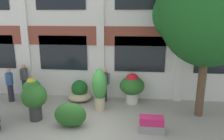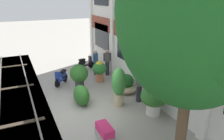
# 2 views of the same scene
# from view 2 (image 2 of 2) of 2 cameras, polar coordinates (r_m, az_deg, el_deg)

# --- Properties ---
(ground_plane) EXTENTS (80.00, 80.00, 0.00)m
(ground_plane) POSITION_cam_2_polar(r_m,az_deg,el_deg) (10.11, -6.75, -10.42)
(ground_plane) COLOR #9E998E
(apartment_facade) EXTENTS (15.36, 0.64, 8.31)m
(apartment_facade) POSITION_cam_2_polar(r_m,az_deg,el_deg) (10.38, 10.73, 14.19)
(apartment_facade) COLOR silver
(apartment_facade) RESTS_ON ground
(rail_tracks) EXTENTS (23.00, 2.80, 0.43)m
(rail_tracks) POSITION_cam_2_polar(r_m,az_deg,el_deg) (9.83, -23.18, -13.82)
(rail_tracks) COLOR #423F3A
(rail_tracks) RESTS_ON ground
(broadleaf_tree) EXTENTS (4.14, 3.95, 7.08)m
(broadleaf_tree) POSITION_cam_2_polar(r_m,az_deg,el_deg) (5.83, 20.93, 13.24)
(broadleaf_tree) COLOR brown
(broadleaf_tree) RESTS_ON ground
(potted_plant_fluted_column) EXTENTS (1.16, 1.16, 1.44)m
(potted_plant_fluted_column) POSITION_cam_2_polar(r_m,az_deg,el_deg) (9.54, 10.95, -6.93)
(potted_plant_fluted_column) COLOR beige
(potted_plant_fluted_column) RESTS_ON ground
(potted_plant_glazed_jar) EXTENTS (0.65, 0.65, 1.86)m
(potted_plant_glazed_jar) POSITION_cam_2_polar(r_m,az_deg,el_deg) (10.04, 1.81, -3.98)
(potted_plant_glazed_jar) COLOR tan
(potted_plant_glazed_jar) RESTS_ON ground
(potted_plant_stone_basin) EXTENTS (0.97, 0.97, 1.48)m
(potted_plant_stone_basin) POSITION_cam_2_polar(r_m,az_deg,el_deg) (11.77, -8.59, -1.31)
(potted_plant_stone_basin) COLOR #333333
(potted_plant_stone_basin) RESTS_ON ground
(potted_plant_square_trough) EXTENTS (0.96, 0.51, 0.57)m
(potted_plant_square_trough) POSITION_cam_2_polar(r_m,az_deg,el_deg) (8.12, -1.90, -16.13)
(potted_plant_square_trough) COLOR gray
(potted_plant_square_trough) RESTS_ON ground
(potted_plant_ribbed_drum) EXTENTS (0.83, 0.83, 1.28)m
(potted_plant_ribbed_drum) POSITION_cam_2_polar(r_m,az_deg,el_deg) (13.02, -3.29, 0.17)
(potted_plant_ribbed_drum) COLOR #B76647
(potted_plant_ribbed_drum) RESTS_ON ground
(potted_plant_wide_bowl) EXTENTS (1.18, 1.18, 1.02)m
(potted_plant_wide_bowl) POSITION_cam_2_polar(r_m,az_deg,el_deg) (11.67, 3.72, -3.97)
(potted_plant_wide_bowl) COLOR tan
(potted_plant_wide_bowl) RESTS_ON ground
(scooter_near_curb) EXTENTS (0.54, 1.37, 0.98)m
(scooter_near_curb) POSITION_cam_2_polar(r_m,az_deg,el_deg) (15.40, -7.14, 1.80)
(scooter_near_curb) COLOR black
(scooter_near_curb) RESTS_ON ground
(scooter_second_parked) EXTENTS (1.11, 0.97, 0.98)m
(scooter_second_parked) POSITION_cam_2_polar(r_m,az_deg,el_deg) (13.05, -13.02, -1.73)
(scooter_second_parked) COLOR black
(scooter_second_parked) RESTS_ON ground
(resident_by_doorway) EXTENTS (0.52, 0.34, 1.62)m
(resident_by_doorway) POSITION_cam_2_polar(r_m,az_deg,el_deg) (10.56, 7.13, -3.87)
(resident_by_doorway) COLOR #282833
(resident_by_doorway) RESTS_ON ground
(resident_watching_tracks) EXTENTS (0.39, 0.41, 1.63)m
(resident_watching_tracks) POSITION_cam_2_polar(r_m,az_deg,el_deg) (14.12, -4.31, 2.15)
(resident_watching_tracks) COLOR #282833
(resident_watching_tracks) RESTS_ON ground
(resident_near_plants) EXTENTS (0.34, 0.52, 1.70)m
(resident_near_plants) POSITION_cam_2_polar(r_m,az_deg,el_deg) (14.00, -1.23, 2.23)
(resident_near_plants) COLOR #282833
(resident_near_plants) RESTS_ON ground
(topiary_hedge) EXTENTS (1.22, 0.74, 0.93)m
(topiary_hedge) POSITION_cam_2_polar(r_m,az_deg,el_deg) (10.48, -7.99, -6.52)
(topiary_hedge) COLOR #286023
(topiary_hedge) RESTS_ON ground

